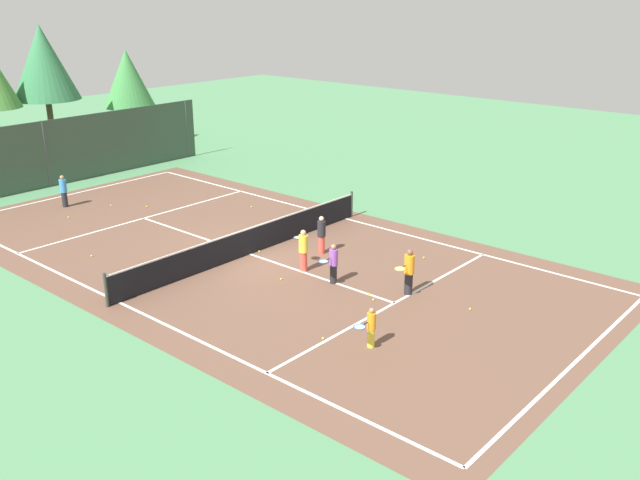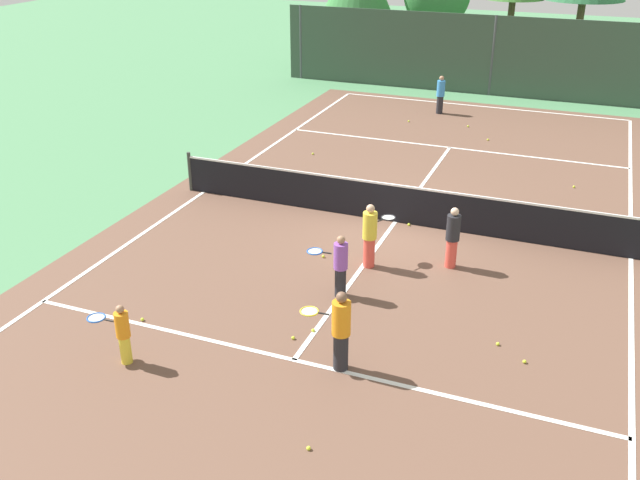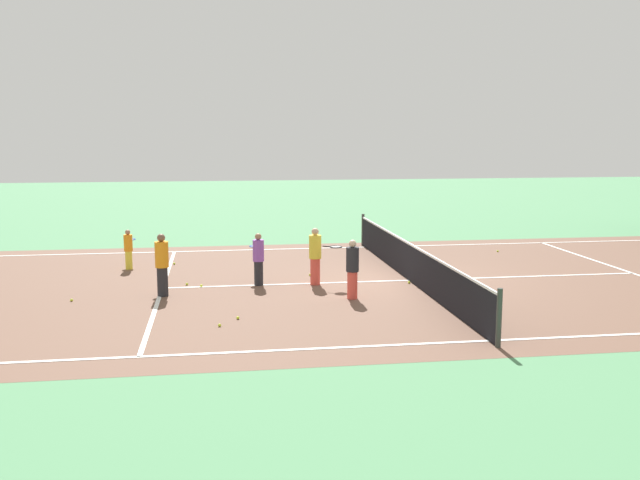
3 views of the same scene
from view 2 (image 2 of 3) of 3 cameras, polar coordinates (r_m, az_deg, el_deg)
name	(u,v)px [view 2 (image 2 of 3)]	position (r m, az deg, el deg)	size (l,w,h in m)	color
ground_plane	(395,222)	(17.82, 6.11, 1.47)	(80.00, 80.00, 0.00)	#4C8456
court_surface	(395,222)	(17.82, 6.11, 1.48)	(13.00, 25.00, 0.01)	brown
tennis_net	(396,203)	(17.62, 6.19, 2.99)	(11.90, 0.10, 1.10)	#333833
perimeter_fence	(493,56)	(30.56, 13.76, 14.24)	(18.00, 0.12, 3.20)	#384C3D
player_0	(440,94)	(27.49, 9.71, 11.52)	(0.30, 0.30, 1.42)	#232328
player_1	(340,330)	(11.90, 1.64, -7.27)	(0.90, 0.37, 1.51)	#232328
player_2	(370,235)	(15.27, 4.08, 0.43)	(0.65, 0.87, 1.47)	#E54C3F
player_3	(453,237)	(15.49, 10.66, 0.24)	(0.30, 0.30, 1.40)	#E54C3F
player_4	(122,333)	(12.62, -15.73, -7.21)	(0.81, 0.33, 1.15)	yellow
player_5	(340,265)	(14.11, 1.59, -2.03)	(0.86, 0.36, 1.34)	#232328
tennis_ball_0	(309,448)	(10.75, -0.93, -16.46)	(0.07, 0.07, 0.07)	#CCE533
tennis_ball_1	(525,362)	(12.94, 16.19, -9.41)	(0.07, 0.07, 0.07)	#CCE533
tennis_ball_2	(381,214)	(18.13, 4.92, 2.08)	(0.07, 0.07, 0.07)	#CCE533
tennis_ball_3	(323,256)	(15.91, 0.26, -1.33)	(0.07, 0.07, 0.07)	#CCE533
tennis_ball_4	(574,187)	(21.12, 19.82, 4.07)	(0.07, 0.07, 0.07)	#CCE533
tennis_ball_5	(313,154)	(22.60, -0.58, 6.98)	(0.07, 0.07, 0.07)	#CCE533
tennis_ball_6	(468,126)	(26.07, 11.86, 8.98)	(0.07, 0.07, 0.07)	#CCE533
tennis_ball_7	(409,225)	(17.63, 7.19, 1.25)	(0.07, 0.07, 0.07)	#CCE533
tennis_ball_8	(409,121)	(26.35, 7.18, 9.51)	(0.07, 0.07, 0.07)	#CCE533
tennis_ball_9	(293,338)	(13.06, -2.18, -7.90)	(0.07, 0.07, 0.07)	#CCE533
tennis_ball_10	(313,330)	(13.26, -0.56, -7.31)	(0.07, 0.07, 0.07)	#CCE533
tennis_ball_11	(488,140)	(24.66, 13.41, 7.89)	(0.07, 0.07, 0.07)	#CCE533
tennis_ball_12	(142,319)	(14.00, -14.15, -6.24)	(0.07, 0.07, 0.07)	#CCE533
tennis_ball_13	(498,344)	(13.28, 14.17, -8.14)	(0.07, 0.07, 0.07)	#CCE533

